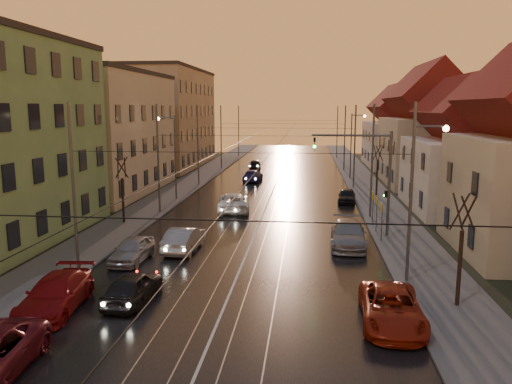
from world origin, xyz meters
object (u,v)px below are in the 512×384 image
(driving_car_2, at_px, (234,202))
(driving_car_3, at_px, (253,176))
(driving_car_0, at_px, (133,287))
(parked_right_0, at_px, (391,308))
(driving_car_1, at_px, (184,239))
(parked_left_2, at_px, (56,294))
(parked_left_3, at_px, (132,250))
(street_lamp_3, at_px, (354,139))
(street_lamp_2, at_px, (172,149))
(driving_car_4, at_px, (255,164))
(street_lamp_1, at_px, (418,184))
(parked_right_2, at_px, (347,196))
(traffic_light_mast, at_px, (374,170))
(parked_right_1, at_px, (348,234))

(driving_car_2, relative_size, driving_car_3, 1.16)
(driving_car_0, xyz_separation_m, parked_right_0, (11.27, -1.27, 0.01))
(driving_car_1, distance_m, parked_left_2, 10.14)
(driving_car_3, height_order, parked_left_3, same)
(street_lamp_3, distance_m, parked_right_0, 42.28)
(parked_right_0, bearing_deg, driving_car_2, 116.62)
(parked_left_2, xyz_separation_m, parked_left_3, (0.88, 7.11, -0.04))
(street_lamp_2, bearing_deg, parked_right_0, -58.20)
(street_lamp_2, height_order, driving_car_4, street_lamp_2)
(street_lamp_3, distance_m, driving_car_0, 43.09)
(street_lamp_1, distance_m, parked_left_3, 16.02)
(driving_car_1, bearing_deg, parked_right_2, -120.56)
(driving_car_0, xyz_separation_m, parked_left_2, (-2.97, -1.31, 0.04))
(street_lamp_1, relative_size, parked_right_2, 2.06)
(street_lamp_1, height_order, parked_right_2, street_lamp_1)
(driving_car_0, relative_size, parked_left_2, 0.80)
(parked_right_2, bearing_deg, traffic_light_mast, -80.86)
(driving_car_1, distance_m, driving_car_2, 12.10)
(parked_left_2, bearing_deg, street_lamp_3, 64.05)
(driving_car_2, bearing_deg, parked_right_1, 123.69)
(driving_car_1, xyz_separation_m, parked_right_0, (10.95, -9.56, -0.03))
(driving_car_3, bearing_deg, parked_right_0, 106.73)
(street_lamp_2, height_order, parked_right_2, street_lamp_2)
(parked_left_2, relative_size, parked_right_0, 1.00)
(driving_car_3, bearing_deg, parked_left_2, 86.11)
(parked_right_0, distance_m, parked_right_2, 26.41)
(driving_car_2, bearing_deg, street_lamp_1, 119.29)
(driving_car_1, relative_size, driving_car_4, 1.12)
(driving_car_2, xyz_separation_m, parked_left_3, (-3.70, -14.51, -0.08))
(street_lamp_2, height_order, parked_right_0, street_lamp_2)
(street_lamp_3, relative_size, traffic_light_mast, 1.11)
(street_lamp_3, xyz_separation_m, driving_car_2, (-11.73, -20.44, -4.11))
(parked_right_1, bearing_deg, driving_car_3, 111.00)
(parked_right_0, xyz_separation_m, parked_right_1, (-0.83, 11.58, 0.07))
(parked_right_1, bearing_deg, street_lamp_3, 87.18)
(parked_left_2, bearing_deg, street_lamp_2, 89.41)
(parked_right_1, bearing_deg, traffic_light_mast, 56.35)
(driving_car_3, xyz_separation_m, parked_right_0, (9.92, -38.94, 0.02))
(street_lamp_3, distance_m, traffic_light_mast, 28.03)
(driving_car_1, distance_m, driving_car_4, 41.54)
(traffic_light_mast, bearing_deg, driving_car_4, 107.77)
(street_lamp_2, bearing_deg, driving_car_1, -72.52)
(driving_car_0, xyz_separation_m, driving_car_2, (1.61, 20.31, 0.07))
(driving_car_2, bearing_deg, driving_car_0, 77.74)
(driving_car_4, xyz_separation_m, parked_left_2, (-3.32, -51.13, 0.05))
(parked_right_1, bearing_deg, parked_left_3, -157.58)
(parked_left_2, bearing_deg, parked_left_3, 78.20)
(street_lamp_2, relative_size, parked_left_2, 1.55)
(driving_car_3, relative_size, parked_right_0, 0.94)
(driving_car_3, height_order, parked_right_0, parked_right_0)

